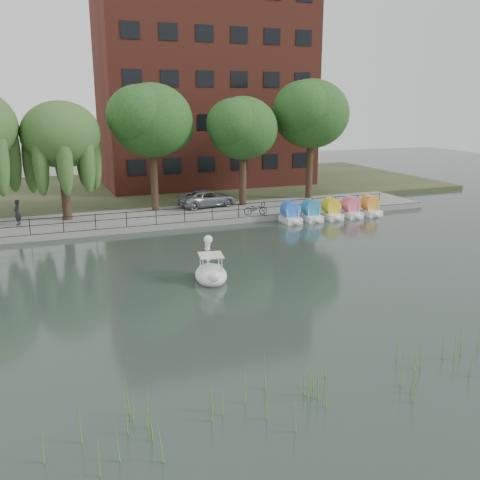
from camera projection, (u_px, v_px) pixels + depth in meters
ground_plane at (261, 288)px, 25.14m from camera, size 120.00×120.00×0.00m
promenade at (175, 217)px, 39.51m from camera, size 40.00×6.00×0.40m
kerb at (186, 225)px, 36.85m from camera, size 40.00×0.25×0.40m
land_strip at (139, 188)px, 52.13m from camera, size 60.00×22.00×0.36m
railing at (185, 211)px, 36.79m from camera, size 32.00×0.05×1.00m
apartment_building at (206, 91)px, 52.22m from camera, size 20.00×10.07×18.00m
willow_mid at (61, 135)px, 36.24m from camera, size 5.32×5.32×8.15m
broadleaf_center at (152, 121)px, 39.21m from camera, size 6.00×6.00×9.25m
broadleaf_right at (243, 129)px, 41.39m from camera, size 5.40×5.40×8.32m
broadleaf_far at (311, 114)px, 44.32m from camera, size 6.30×6.30×9.71m
minivan at (208, 197)px, 42.00m from camera, size 3.26×5.67×1.49m
bicycle at (256, 208)px, 38.99m from camera, size 0.88×1.80×1.00m
pedestrian at (17, 211)px, 35.71m from camera, size 0.67×0.82×1.98m
swan_boat at (211, 271)px, 26.09m from camera, size 1.95×2.69×2.09m
pedal_boat_row at (331, 211)px, 39.61m from camera, size 7.95×1.70×1.40m
reed_bank at (436, 356)px, 17.13m from camera, size 24.00×2.40×1.20m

